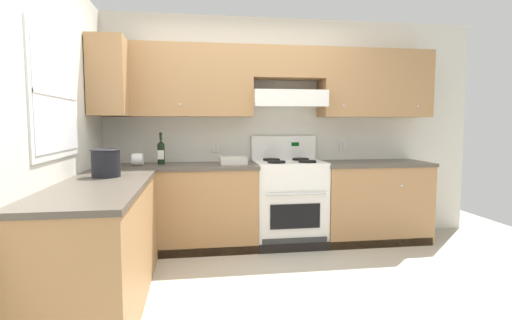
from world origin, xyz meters
TOP-DOWN VIEW (x-y plane):
  - ground_plane at (0.00, 0.00)m, footprint 7.04×7.04m
  - wall_back at (0.41, 1.53)m, footprint 4.68×0.57m
  - wall_left at (-1.59, 0.23)m, footprint 0.47×4.00m
  - counter_back_run at (0.20, 1.24)m, footprint 3.60×0.65m
  - counter_left_run at (-1.24, -0.00)m, footprint 0.63×1.91m
  - stove at (0.47, 1.25)m, footprint 0.76×0.62m
  - wine_bottle at (-0.92, 1.32)m, footprint 0.08×0.08m
  - bowl at (-0.15, 1.24)m, footprint 0.28×0.24m
  - bucket at (-1.28, 0.35)m, footprint 0.24×0.24m
  - paper_towel_roll at (-1.15, 1.23)m, footprint 0.11×0.13m

SIDE VIEW (x-z plane):
  - ground_plane at x=0.00m, z-range 0.00..0.00m
  - counter_back_run at x=0.20m, z-range 0.00..0.91m
  - counter_left_run at x=-1.24m, z-range 0.00..0.91m
  - stove at x=0.47m, z-range -0.12..1.08m
  - bowl at x=-0.15m, z-range 0.90..0.97m
  - paper_towel_roll at x=-1.15m, z-range 0.91..1.04m
  - bucket at x=-1.28m, z-range 0.92..1.14m
  - wine_bottle at x=-0.92m, z-range 0.88..1.22m
  - wall_left at x=-1.59m, z-range 0.07..2.62m
  - wall_back at x=0.41m, z-range 0.20..2.75m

